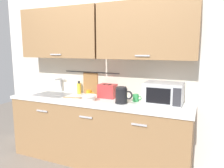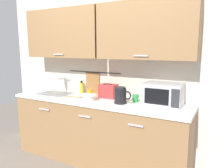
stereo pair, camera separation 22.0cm
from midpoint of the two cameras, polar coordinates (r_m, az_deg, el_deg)
counter_unit at (r=3.11m, az=-6.10°, el=-12.00°), size 2.53×0.64×0.90m
back_wall_assembly at (r=3.09m, az=-4.16°, el=8.19°), size 3.70×0.41×2.50m
sink_faucet at (r=3.55m, az=-15.15°, el=0.27°), size 0.09×0.17×0.22m
microwave at (r=2.73m, az=11.22°, el=-2.43°), size 0.46×0.35×0.27m
electric_kettle at (r=2.72m, az=0.26°, el=-3.02°), size 0.23×0.16×0.21m
dish_soap_bottle at (r=3.35m, az=-10.53°, el=-1.10°), size 0.06×0.06×0.20m
mug_near_sink at (r=3.12m, az=-8.04°, el=-2.51°), size 0.12×0.08×0.09m
mixing_bowl at (r=2.90m, az=-8.30°, el=-3.52°), size 0.21×0.21×0.08m
toaster at (r=3.03m, az=-3.30°, el=-1.85°), size 0.26×0.17×0.19m
mug_by_kettle at (r=2.83m, az=4.09°, el=-3.66°), size 0.12×0.08×0.09m
wooden_spoon at (r=3.08m, az=-11.75°, el=-3.56°), size 0.27×0.09×0.01m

